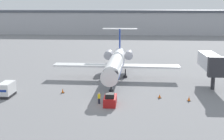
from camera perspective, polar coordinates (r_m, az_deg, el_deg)
ground_plane at (r=46.43m, az=-0.92°, el=-6.50°), size 600.00×600.00×0.00m
terminal_building at (r=164.20m, az=2.73°, el=8.77°), size 180.00×16.80×12.26m
airplane_main at (r=63.13m, az=0.74°, el=1.41°), size 25.49×26.94×9.26m
pushback_tug at (r=46.55m, az=-0.33°, el=-5.49°), size 1.81×3.75×1.97m
luggage_cart at (r=53.40m, az=-18.66°, el=-3.39°), size 1.78×3.58×2.34m
worker_near_tug at (r=47.04m, az=-2.38°, el=-5.11°), size 0.40×0.24×1.73m
traffic_cone_left at (r=53.45m, az=-9.00°, el=-3.78°), size 0.56×0.56×0.77m
traffic_cone_right at (r=50.53m, az=8.70°, el=-4.76°), size 0.62×0.62×0.64m
traffic_cone_mid at (r=49.92m, az=13.89°, el=-5.12°), size 0.60×0.60×0.74m
jet_bridge at (r=58.97m, az=17.69°, el=1.32°), size 3.20×10.97×6.19m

